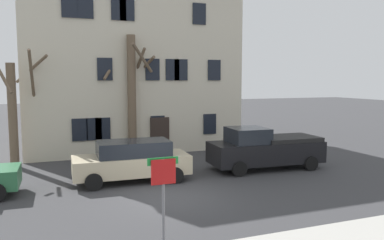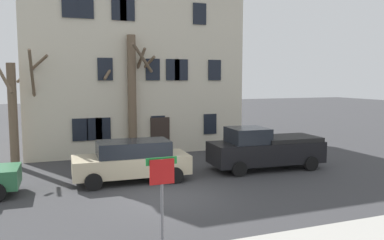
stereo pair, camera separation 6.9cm
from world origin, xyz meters
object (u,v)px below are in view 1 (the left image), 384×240
object	(u,v)px
tree_bare_near	(13,106)
street_sign_pole	(163,187)
pickup_truck_black	(265,149)
building_main	(125,57)
tree_bare_mid	(132,91)
car_beige_wagon	(132,160)

from	to	relation	value
tree_bare_near	street_sign_pole	size ratio (longest dim) A/B	2.53
tree_bare_near	pickup_truck_black	world-z (taller)	tree_bare_near
street_sign_pole	tree_bare_near	bearing A→B (deg)	108.61
building_main	tree_bare_mid	bearing A→B (deg)	-97.50
tree_bare_near	pickup_truck_black	distance (m)	12.27
building_main	pickup_truck_black	size ratio (longest dim) A/B	2.37
building_main	car_beige_wagon	distance (m)	11.09
tree_bare_mid	street_sign_pole	world-z (taller)	tree_bare_mid
tree_bare_near	street_sign_pole	bearing A→B (deg)	-71.39
car_beige_wagon	tree_bare_near	bearing A→B (deg)	136.03
pickup_truck_black	car_beige_wagon	bearing A→B (deg)	179.95
pickup_truck_black	tree_bare_near	bearing A→B (deg)	157.59
tree_bare_mid	pickup_truck_black	bearing A→B (deg)	-44.31
tree_bare_near	street_sign_pole	distance (m)	12.54
car_beige_wagon	pickup_truck_black	xyz separation A→B (m)	(6.41, -0.01, 0.08)
tree_bare_mid	street_sign_pole	distance (m)	12.65
tree_bare_near	tree_bare_mid	distance (m)	5.97
car_beige_wagon	street_sign_pole	distance (m)	7.30
building_main	pickup_truck_black	bearing A→B (deg)	-64.72
building_main	car_beige_wagon	xyz separation A→B (m)	(-1.76, -9.83, -4.82)
building_main	car_beige_wagon	size ratio (longest dim) A/B	2.67
tree_bare_mid	car_beige_wagon	size ratio (longest dim) A/B	1.37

